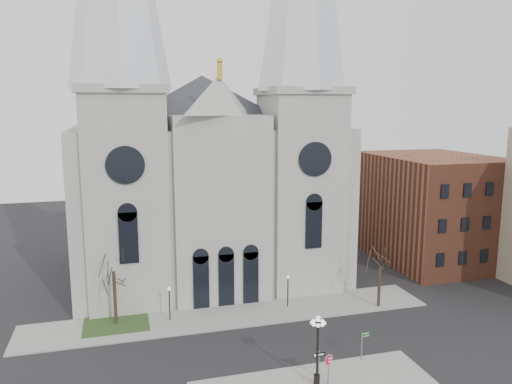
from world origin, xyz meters
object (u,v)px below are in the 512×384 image
object	(u,v)px
stop_sign	(329,363)
globe_lamp	(318,342)
street_name_sign	(363,343)
one_way_sign	(319,360)

from	to	relation	value
stop_sign	globe_lamp	bearing A→B (deg)	175.60
stop_sign	street_name_sign	world-z (taller)	street_name_sign
stop_sign	street_name_sign	xyz separation A→B (m)	(4.13, 2.57, -0.28)
globe_lamp	one_way_sign	world-z (taller)	globe_lamp
globe_lamp	street_name_sign	size ratio (longest dim) A/B	2.27
globe_lamp	one_way_sign	xyz separation A→B (m)	(0.50, 0.86, -1.92)
stop_sign	one_way_sign	size ratio (longest dim) A/B	1.07
globe_lamp	street_name_sign	xyz separation A→B (m)	(5.00, 2.49, -2.00)
street_name_sign	stop_sign	bearing A→B (deg)	-156.98
one_way_sign	street_name_sign	distance (m)	4.78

